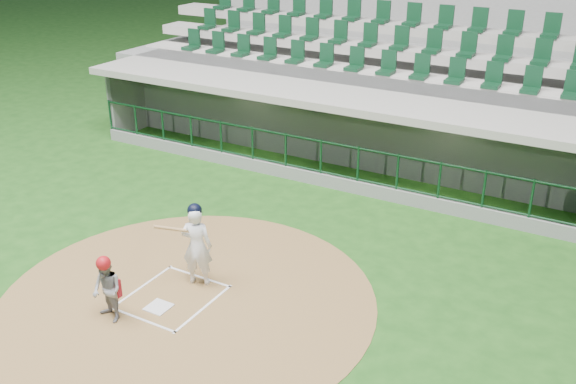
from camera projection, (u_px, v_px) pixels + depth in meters
The scene contains 8 objects.
ground at pixel (182, 290), 12.55m from camera, with size 120.00×120.00×0.00m, color #194714.
dirt_circle at pixel (188, 299), 12.25m from camera, with size 7.20×7.20×0.01m, color brown.
home_plate at pixel (159, 307), 11.98m from camera, with size 0.43×0.43×0.02m, color silver.
batter_box_chalk at pixel (172, 297), 12.30m from camera, with size 1.55×1.80×0.01m.
dugout_structure at pixel (354, 132), 18.31m from camera, with size 16.40×3.70×3.00m.
seating_deck at pixel (391, 91), 20.61m from camera, with size 17.00×6.72×5.15m.
batter at pixel (197, 244), 12.43m from camera, with size 0.89×0.93×1.74m.
catcher at pixel (107, 289), 11.40m from camera, with size 0.70×0.60×1.30m.
Camera 1 is at (7.08, -8.24, 6.88)m, focal length 40.00 mm.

